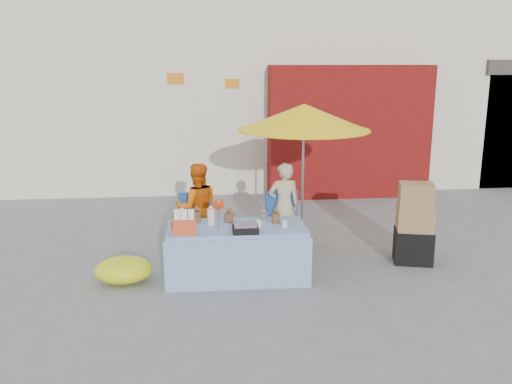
{
  "coord_description": "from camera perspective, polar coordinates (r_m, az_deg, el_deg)",
  "views": [
    {
      "loc": [
        -0.71,
        -6.31,
        2.7
      ],
      "look_at": [
        -0.02,
        0.6,
        1.0
      ],
      "focal_mm": 38.0,
      "sensor_mm": 36.0,
      "label": 1
    }
  ],
  "objects": [
    {
      "name": "vendor_orange",
      "position": [
        7.79,
        -6.2,
        -1.63
      ],
      "size": [
        0.68,
        0.55,
        1.29
      ],
      "primitive_type": "imported",
      "rotation": [
        0.0,
        0.0,
        3.25
      ],
      "color": "#DD5C0B",
      "rests_on": "ground"
    },
    {
      "name": "chair_left",
      "position": [
        7.77,
        -6.14,
        -4.65
      ],
      "size": [
        0.53,
        0.52,
        0.85
      ],
      "rotation": [
        0.0,
        0.0,
        0.11
      ],
      "color": "#204593",
      "rests_on": "ground"
    },
    {
      "name": "backdrop",
      "position": [
        13.88,
        -0.66,
        15.42
      ],
      "size": [
        14.0,
        8.0,
        7.8
      ],
      "color": "silver",
      "rests_on": "ground"
    },
    {
      "name": "box_stack",
      "position": [
        7.63,
        16.33,
        -3.48
      ],
      "size": [
        0.58,
        0.52,
        1.11
      ],
      "rotation": [
        0.0,
        0.0,
        -0.25
      ],
      "color": "black",
      "rests_on": "ground"
    },
    {
      "name": "tarp_bundle",
      "position": [
        6.98,
        -13.74,
        -7.97
      ],
      "size": [
        0.78,
        0.66,
        0.32
      ],
      "primitive_type": "ellipsoid",
      "rotation": [
        0.0,
        0.0,
        0.13
      ],
      "color": "yellow",
      "rests_on": "ground"
    },
    {
      "name": "umbrella",
      "position": [
        7.84,
        5.08,
        7.79
      ],
      "size": [
        1.9,
        1.9,
        2.09
      ],
      "color": "gray",
      "rests_on": "ground"
    },
    {
      "name": "chair_right",
      "position": [
        7.86,
        3.04,
        -4.38
      ],
      "size": [
        0.53,
        0.52,
        0.85
      ],
      "rotation": [
        0.0,
        0.0,
        0.11
      ],
      "color": "#204593",
      "rests_on": "ground"
    },
    {
      "name": "vendor_beige",
      "position": [
        7.88,
        2.94,
        -1.45
      ],
      "size": [
        0.5,
        0.35,
        1.27
      ],
      "primitive_type": "imported",
      "rotation": [
        0.0,
        0.0,
        3.25
      ],
      "color": "#C2B089",
      "rests_on": "ground"
    },
    {
      "name": "market_table",
      "position": [
        6.88,
        -2.08,
        -6.24
      ],
      "size": [
        1.78,
        0.84,
        1.07
      ],
      "rotation": [
        0.0,
        0.0,
        -0.01
      ],
      "color": "#85A6D5",
      "rests_on": "ground"
    },
    {
      "name": "ground",
      "position": [
        6.9,
        0.66,
        -9.29
      ],
      "size": [
        80.0,
        80.0,
        0.0
      ],
      "primitive_type": "plane",
      "color": "slate",
      "rests_on": "ground"
    }
  ]
}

